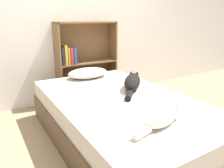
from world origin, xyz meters
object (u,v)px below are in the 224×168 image
object	(u,v)px
cat_dark	(132,82)
bookshelf	(84,61)
pillow	(88,73)
bed	(120,120)
cat_light	(163,116)

from	to	relation	value
cat_dark	bookshelf	xyz separation A→B (m)	(-0.07, 1.11, 0.05)
pillow	bookshelf	world-z (taller)	bookshelf
cat_dark	pillow	bearing A→B (deg)	60.28
bed	pillow	bearing A→B (deg)	86.78
bed	pillow	xyz separation A→B (m)	(0.05, 0.83, 0.29)
bed	pillow	size ratio (longest dim) A/B	3.96
pillow	cat_dark	xyz separation A→B (m)	(0.22, -0.66, 0.02)
cat_light	bookshelf	distance (m)	1.90
pillow	bookshelf	bearing A→B (deg)	72.28
bed	pillow	distance (m)	0.88
pillow	cat_dark	distance (m)	0.70
bed	cat_dark	distance (m)	0.44
cat_light	bookshelf	xyz separation A→B (m)	(0.21, 1.89, 0.07)
bookshelf	cat_light	bearing A→B (deg)	-96.42
cat_light	cat_dark	size ratio (longest dim) A/B	0.99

